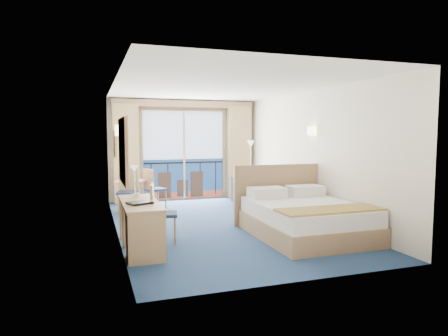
# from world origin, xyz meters

# --- Properties ---
(floor) EXTENTS (6.50, 6.50, 0.00)m
(floor) POSITION_xyz_m (0.00, 0.00, 0.00)
(floor) COLOR navy
(floor) RESTS_ON ground
(room_walls) EXTENTS (4.04, 6.54, 2.72)m
(room_walls) POSITION_xyz_m (0.00, 0.00, 1.78)
(room_walls) COLOR white
(room_walls) RESTS_ON ground
(balcony_door) EXTENTS (2.36, 0.03, 2.52)m
(balcony_door) POSITION_xyz_m (-0.01, 3.22, 1.14)
(balcony_door) COLOR navy
(balcony_door) RESTS_ON room_walls
(curtain_left) EXTENTS (0.65, 0.22, 2.55)m
(curtain_left) POSITION_xyz_m (-1.55, 3.07, 1.28)
(curtain_left) COLOR tan
(curtain_left) RESTS_ON room_walls
(curtain_right) EXTENTS (0.65, 0.22, 2.55)m
(curtain_right) POSITION_xyz_m (1.55, 3.07, 1.28)
(curtain_right) COLOR tan
(curtain_right) RESTS_ON room_walls
(pelmet) EXTENTS (3.80, 0.25, 0.18)m
(pelmet) POSITION_xyz_m (0.00, 3.10, 2.58)
(pelmet) COLOR #9F7256
(pelmet) RESTS_ON room_walls
(mirror) EXTENTS (0.05, 1.25, 0.95)m
(mirror) POSITION_xyz_m (-1.97, -1.50, 1.55)
(mirror) COLOR #9F7256
(mirror) RESTS_ON room_walls
(wall_print) EXTENTS (0.04, 0.42, 0.52)m
(wall_print) POSITION_xyz_m (-1.97, 0.45, 1.60)
(wall_print) COLOR #9F7256
(wall_print) RESTS_ON room_walls
(sconce_left) EXTENTS (0.18, 0.18, 0.18)m
(sconce_left) POSITION_xyz_m (-1.94, -0.60, 1.85)
(sconce_left) COLOR #FDECB1
(sconce_left) RESTS_ON room_walls
(sconce_right) EXTENTS (0.18, 0.18, 0.18)m
(sconce_right) POSITION_xyz_m (1.94, -0.15, 1.85)
(sconce_right) COLOR #FDECB1
(sconce_right) RESTS_ON room_walls
(bed) EXTENTS (1.88, 2.24, 1.18)m
(bed) POSITION_xyz_m (1.12, -1.32, 0.33)
(bed) COLOR #9F7256
(bed) RESTS_ON ground
(nightstand) EXTENTS (0.38, 0.36, 0.49)m
(nightstand) POSITION_xyz_m (1.79, 0.27, 0.25)
(nightstand) COLOR tan
(nightstand) RESTS_ON ground
(phone) EXTENTS (0.19, 0.15, 0.08)m
(phone) POSITION_xyz_m (1.84, 0.28, 0.53)
(phone) COLOR white
(phone) RESTS_ON nightstand
(armchair) EXTENTS (1.16, 1.17, 0.76)m
(armchair) POSITION_xyz_m (1.45, 1.86, 0.38)
(armchair) COLOR #4B515B
(armchair) RESTS_ON ground
(floor_lamp) EXTENTS (0.22, 0.22, 1.60)m
(floor_lamp) POSITION_xyz_m (1.76, 2.71, 1.22)
(floor_lamp) COLOR silver
(floor_lamp) RESTS_ON ground
(desk) EXTENTS (0.55, 1.60, 0.75)m
(desk) POSITION_xyz_m (-1.72, -1.68, 0.41)
(desk) COLOR #9F7256
(desk) RESTS_ON ground
(desk_chair) EXTENTS (0.50, 0.49, 0.97)m
(desk_chair) POSITION_xyz_m (-1.37, -0.93, 0.55)
(desk_chair) COLOR #1D2744
(desk_chair) RESTS_ON ground
(folder) EXTENTS (0.41, 0.36, 0.03)m
(folder) POSITION_xyz_m (-1.74, -1.44, 0.76)
(folder) COLOR black
(folder) RESTS_ON desk
(desk_lamp) EXTENTS (0.13, 0.13, 0.50)m
(desk_lamp) POSITION_xyz_m (-1.73, -0.71, 1.12)
(desk_lamp) COLOR silver
(desk_lamp) RESTS_ON desk
(round_table) EXTENTS (0.76, 0.76, 0.68)m
(round_table) POSITION_xyz_m (-1.55, 2.15, 0.52)
(round_table) COLOR #9F7256
(round_table) RESTS_ON ground
(table_chair_a) EXTENTS (0.56, 0.55, 0.96)m
(table_chair_a) POSITION_xyz_m (-1.03, 2.04, 0.54)
(table_chair_a) COLOR #1D2744
(table_chair_a) RESTS_ON ground
(table_chair_b) EXTENTS (0.53, 0.54, 1.01)m
(table_chair_b) POSITION_xyz_m (-1.64, 1.68, 0.57)
(table_chair_b) COLOR #1D2744
(table_chair_b) RESTS_ON ground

